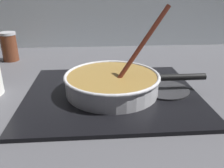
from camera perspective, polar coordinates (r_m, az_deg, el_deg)
The scene contains 6 objects.
ground at distance 0.71m, azimuth 3.01°, elevation -7.51°, with size 2.40×1.60×0.04m, color #4C4C51.
hob_plate at distance 0.78m, azimuth 0.00°, elevation -2.38°, with size 0.56×0.48×0.01m, color black.
burner_ring at distance 0.77m, azimuth 0.00°, elevation -1.71°, with size 0.18×0.18×0.01m, color #592D0C.
spare_burner at distance 0.80m, azimuth 12.84°, elevation -1.34°, with size 0.16×0.16×0.01m, color #262628.
cooking_pan at distance 0.76m, azimuth 0.16°, elevation 0.37°, with size 0.47×0.31×0.28m.
condiment_jar at distance 1.23m, azimuth -23.85°, elevation 8.38°, with size 0.08×0.08×0.14m.
Camera 1 is at (-0.08, -0.60, 0.34)m, focal length 37.37 mm.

